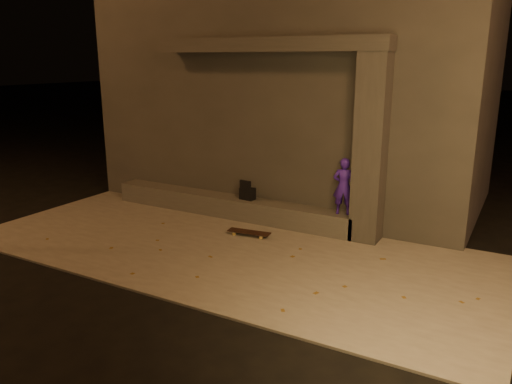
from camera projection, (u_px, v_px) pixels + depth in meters
The scene contains 9 objects.
ground at pixel (181, 298), 7.55m from camera, with size 120.00×120.00×0.00m, color black.
sidewalk at pixel (247, 253), 9.24m from camera, with size 11.00×4.40×0.04m, color slate.
building at pixel (301, 95), 12.83m from camera, with size 9.00×5.10×5.22m.
ledge at pixel (229, 206), 11.36m from camera, with size 6.00×0.55×0.45m, color #4D4B46.
column at pixel (371, 150), 9.45m from camera, with size 0.55×0.55×3.60m, color #383633.
canopy at pixel (270, 45), 10.02m from camera, with size 5.00×0.70×0.28m, color #383633.
skateboarder at pixel (344, 186), 9.88m from camera, with size 0.42×0.27×1.15m, color #3D1BB2.
backpack at pixel (248, 193), 11.03m from camera, with size 0.33×0.23×0.45m.
skateboard at pixel (249, 232), 10.06m from camera, with size 0.90×0.33×0.10m.
Camera 1 is at (4.34, -5.46, 3.50)m, focal length 35.00 mm.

